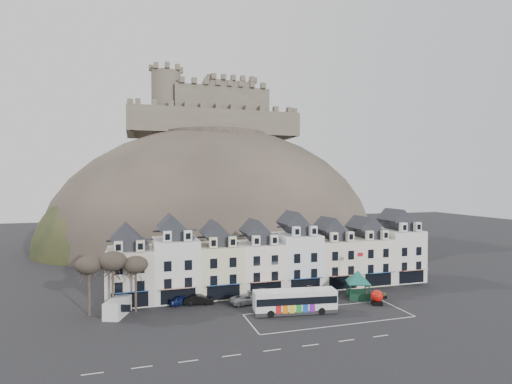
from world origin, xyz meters
TOP-DOWN VIEW (x-y plane):
  - ground at (0.00, 0.00)m, footprint 300.00×300.00m
  - coach_bay_markings at (2.00, 1.25)m, footprint 22.00×7.50m
  - townhouse_terrace at (0.15, 15.97)m, footprint 54.40×9.35m
  - castle_hill at (1.25, 68.95)m, footprint 100.00×76.00m
  - castle at (0.51, 75.93)m, footprint 50.20×22.20m
  - tree_left_far at (-29.00, 10.50)m, footprint 3.61×3.61m
  - tree_left_mid at (-26.00, 10.50)m, footprint 3.78×3.78m
  - tree_left_near at (-23.00, 10.50)m, footprint 3.43×3.43m
  - bus at (-1.98, 3.54)m, footprint 11.70×4.14m
  - bus_shelter at (9.97, 6.96)m, footprint 6.47×6.47m
  - red_buoy at (11.04, 3.49)m, footprint 1.91×1.91m
  - flagpole at (10.90, 8.64)m, footprint 1.01×0.25m
  - white_van at (-25.35, 9.63)m, footprint 3.72×5.41m
  - planter_west at (13.89, 5.94)m, footprint 1.06×0.81m
  - planter_east at (13.00, 7.00)m, footprint 1.11×0.76m
  - car_navy at (-16.35, 12.00)m, footprint 4.56×2.77m
  - car_black at (-14.05, 11.29)m, footprint 4.58×2.11m
  - car_silver at (-7.19, 9.50)m, footprint 5.34×3.13m
  - car_white at (-3.87, 12.00)m, footprint 5.25×3.40m
  - car_maroon at (4.63, 11.60)m, footprint 4.02×1.94m
  - car_charcoal at (6.38, 10.02)m, footprint 3.91×2.26m

SIDE VIEW (x-z plane):
  - ground at x=0.00m, z-range 0.00..0.00m
  - coach_bay_markings at x=2.00m, z-range -0.01..0.01m
  - castle_hill at x=1.25m, z-range -33.89..34.11m
  - planter_west at x=13.89m, z-range -0.02..0.94m
  - planter_east at x=13.00m, z-range -0.02..1.06m
  - car_charcoal at x=6.38m, z-range 0.00..1.22m
  - car_maroon at x=4.63m, z-range 0.00..1.32m
  - car_white at x=-3.87m, z-range 0.00..1.41m
  - car_silver at x=-7.19m, z-range 0.00..1.42m
  - car_navy at x=-16.35m, z-range 0.00..1.45m
  - car_black at x=-14.05m, z-range 0.00..1.46m
  - red_buoy at x=11.04m, z-range 0.02..2.20m
  - white_van at x=-25.35m, z-range 0.00..2.27m
  - bus at x=-1.98m, z-range 0.17..3.40m
  - bus_shelter at x=9.97m, z-range 1.21..5.58m
  - flagpole at x=10.90m, z-range 0.50..7.56m
  - townhouse_terrace at x=0.15m, z-range -0.60..11.20m
  - tree_left_near at x=-23.00m, z-range 2.64..10.47m
  - tree_left_far at x=-29.00m, z-range 2.78..11.02m
  - tree_left_mid at x=-26.00m, z-range 2.92..11.56m
  - castle at x=0.51m, z-range 29.19..51.19m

